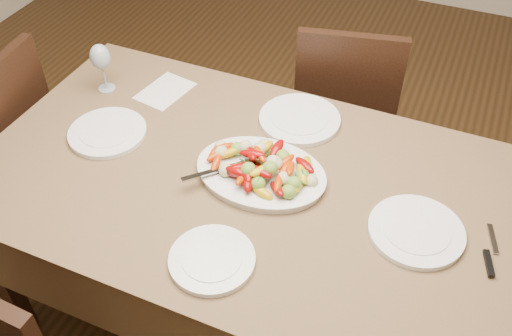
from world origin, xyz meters
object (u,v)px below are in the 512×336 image
object	(u,v)px
chair_far	(344,106)
serving_platter	(261,174)
dining_table	(256,256)
plate_right	(416,231)
plate_near	(212,260)
wine_glass	(102,66)
plate_left	(108,133)
plate_far	(300,119)

from	to	relation	value
chair_far	serving_platter	world-z (taller)	chair_far
dining_table	plate_right	bearing A→B (deg)	-1.44
serving_platter	plate_near	distance (m)	0.37
chair_far	wine_glass	distance (m)	1.08
plate_near	plate_left	bearing A→B (deg)	148.69
plate_right	plate_far	world-z (taller)	same
plate_far	wine_glass	distance (m)	0.76
wine_glass	plate_right	bearing A→B (deg)	-11.70
plate_near	wine_glass	xyz separation A→B (m)	(-0.74, 0.58, 0.09)
plate_right	wine_glass	world-z (taller)	wine_glass
dining_table	plate_left	world-z (taller)	plate_left
dining_table	plate_near	distance (m)	0.52
chair_far	plate_left	size ratio (longest dim) A/B	3.51
chair_far	plate_left	distance (m)	1.10
chair_far	plate_far	world-z (taller)	chair_far
plate_right	dining_table	bearing A→B (deg)	178.56
chair_far	wine_glass	size ratio (longest dim) A/B	4.64
plate_right	wine_glass	size ratio (longest dim) A/B	1.37
dining_table	wine_glass	xyz separation A→B (m)	(-0.73, 0.24, 0.48)
plate_right	plate_far	bearing A→B (deg)	143.77
dining_table	serving_platter	size ratio (longest dim) A/B	4.43
plate_right	plate_near	world-z (taller)	same
serving_platter	dining_table	bearing A→B (deg)	-100.05
chair_far	plate_near	world-z (taller)	chair_far
plate_near	plate_far	bearing A→B (deg)	89.04
plate_near	wine_glass	size ratio (longest dim) A/B	1.19
chair_far	wine_glass	bearing A→B (deg)	25.99
chair_far	wine_glass	world-z (taller)	wine_glass
serving_platter	plate_right	xyz separation A→B (m)	(0.51, -0.04, -0.00)
plate_far	plate_left	bearing A→B (deg)	-150.66
plate_left	wine_glass	distance (m)	0.29
plate_far	plate_near	bearing A→B (deg)	-90.96
serving_platter	plate_far	bearing A→B (deg)	86.85
plate_right	plate_near	bearing A→B (deg)	-147.01
plate_far	serving_platter	bearing A→B (deg)	-93.15
plate_left	wine_glass	size ratio (longest dim) A/B	1.32
dining_table	plate_near	size ratio (longest dim) A/B	7.57
dining_table	plate_left	bearing A→B (deg)	178.59
plate_near	serving_platter	bearing A→B (deg)	90.95
plate_right	chair_far	bearing A→B (deg)	116.91
dining_table	plate_far	bearing A→B (deg)	86.29
chair_far	serving_platter	size ratio (longest dim) A/B	2.29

